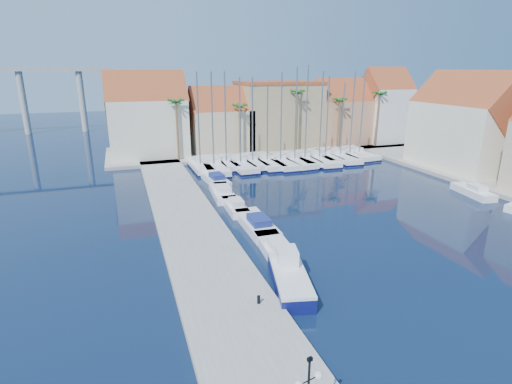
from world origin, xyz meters
The scene contains 36 objects.
ground centered at (0.00, 0.00, 0.00)m, with size 260.00×260.00×0.00m, color black.
quay_west centered at (-9.00, 13.50, 0.25)m, with size 6.00×77.00×0.50m, color gray.
shore_north centered at (10.00, 48.00, 0.25)m, with size 54.00×16.00×0.50m, color gray.
bollard centered at (-7.33, 0.15, 0.75)m, with size 0.20×0.20×0.51m, color black.
fishing_boat centered at (-4.42, 2.18, 0.75)m, with size 3.57×6.79×2.26m.
motorboat_west_0 centered at (-3.48, 7.04, 0.51)m, with size 2.47×6.44×1.40m.
motorboat_west_1 centered at (-3.21, 12.53, 0.51)m, with size 2.38×7.29×1.40m.
motorboat_west_2 centered at (-3.75, 17.90, 0.51)m, with size 1.96×5.62×1.40m.
motorboat_west_3 centered at (-3.83, 23.00, 0.51)m, with size 2.70×7.00×1.40m.
motorboat_west_4 centered at (-3.28, 28.75, 0.51)m, with size 2.68×6.85×1.40m.
motorboat_east_1 centered at (23.99, 13.94, 0.51)m, with size 2.77×6.06×1.40m.
sailboat_0 centered at (-3.81, 36.57, 0.62)m, with size 2.62×9.38×13.82m.
sailboat_1 centered at (-1.92, 36.04, 0.57)m, with size 3.81×12.02×13.80m.
sailboat_2 centered at (0.20, 37.02, 0.64)m, with size 2.53×8.48×13.82m.
sailboat_3 centered at (2.02, 35.88, 0.58)m, with size 2.98×10.86×13.06m.
sailboat_4 centered at (4.11, 36.48, 0.60)m, with size 2.95×9.65×13.08m.
sailboat_5 centered at (6.35, 36.21, 0.56)m, with size 3.18×11.16×11.69m.
sailboat_6 centered at (8.22, 35.46, 0.58)m, with size 2.98×10.92×13.63m.
sailboat_7 centered at (10.52, 35.50, 0.59)m, with size 3.82×11.12×14.37m.
sailboat_8 centered at (12.50, 35.72, 0.62)m, with size 3.12×9.86×14.68m.
sailboat_9 centered at (14.80, 35.47, 0.58)m, with size 3.49×11.37×13.77m.
sailboat_10 centered at (16.49, 36.56, 0.60)m, with size 2.93×9.86×13.06m.
sailboat_11 centered at (18.91, 36.05, 0.57)m, with size 3.60×11.20×12.08m.
sailboat_12 centered at (20.64, 36.06, 0.63)m, with size 2.59×8.69×13.76m.
sailboat_13 centered at (22.73, 36.65, 0.62)m, with size 3.27×9.50×13.84m.
building_0 centered at (-10.00, 47.00, 6.52)m, with size 12.30×9.00×13.50m.
building_1 centered at (2.00, 47.00, 5.30)m, with size 10.30×8.00×11.00m.
building_2 centered at (13.00, 48.00, 6.26)m, with size 14.20×10.20×11.50m.
building_3 centered at (25.00, 47.00, 5.86)m, with size 10.30×8.00×12.00m.
building_4 centered at (34.00, 46.00, 6.97)m, with size 8.30×8.00×14.00m.
building_6 centered at (32.00, 24.00, 6.52)m, with size 9.00×14.30×13.50m.
palm_0 centered at (-6.00, 42.00, 9.08)m, with size 2.60×2.60×10.15m.
palm_1 centered at (4.00, 42.00, 8.14)m, with size 2.60×2.60×9.15m.
palm_2 centered at (14.00, 42.00, 10.02)m, with size 2.60×2.60×11.15m.
palm_3 centered at (22.00, 42.00, 8.61)m, with size 2.60×2.60×9.65m.
palm_4 centered at (30.00, 42.00, 9.55)m, with size 2.60×2.60×10.65m.
Camera 1 is at (-14.32, -19.87, 14.21)m, focal length 28.00 mm.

